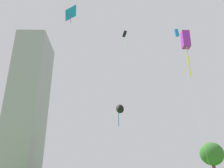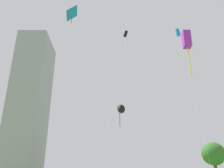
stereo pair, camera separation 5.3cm
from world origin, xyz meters
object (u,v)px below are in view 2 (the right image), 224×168
object	(u,v)px
kite_flying_1	(71,14)
distant_highrise_0	(28,105)
kite_flying_0	(125,36)
kite_flying_4	(119,110)
kite_flying_6	(186,40)
kite_flying_5	(177,34)
park_tree_1	(212,154)

from	to	relation	value
kite_flying_1	distant_highrise_0	distance (m)	78.03
kite_flying_0	kite_flying_4	bearing A→B (deg)	-123.78
kite_flying_6	distant_highrise_0	xyz separation A→B (m)	(-47.16, 88.23, 20.38)
kite_flying_0	kite_flying_6	distance (m)	16.50
kite_flying_5	kite_flying_6	distance (m)	11.80
kite_flying_4	park_tree_1	distance (m)	16.79
distant_highrise_0	kite_flying_6	bearing A→B (deg)	-62.50
kite_flying_1	kite_flying_6	distance (m)	28.56
kite_flying_4	kite_flying_6	size ratio (longest dim) A/B	0.73
distant_highrise_0	park_tree_1	bearing A→B (deg)	-52.75
kite_flying_5	kite_flying_1	bearing A→B (deg)	156.00
kite_flying_6	distant_highrise_0	size ratio (longest dim) A/B	0.23
kite_flying_4	distant_highrise_0	world-z (taller)	distant_highrise_0
kite_flying_0	kite_flying_5	size ratio (longest dim) A/B	1.10
kite_flying_5	distant_highrise_0	world-z (taller)	distant_highrise_0
kite_flying_6	distant_highrise_0	world-z (taller)	distant_highrise_0
kite_flying_0	kite_flying_6	size ratio (longest dim) A/B	1.56
kite_flying_1	park_tree_1	bearing A→B (deg)	0.60
kite_flying_0	distant_highrise_0	bearing A→B (deg)	119.01
kite_flying_6	kite_flying_1	bearing A→B (deg)	132.22
kite_flying_4	park_tree_1	bearing A→B (deg)	23.91
kite_flying_1	kite_flying_4	bearing A→B (deg)	-34.94
kite_flying_0	kite_flying_4	world-z (taller)	kite_flying_0
kite_flying_0	kite_flying_1	xyz separation A→B (m)	(-10.16, 4.32, 7.84)
kite_flying_5	kite_flying_6	bearing A→B (deg)	-103.67
kite_flying_1	park_tree_1	xyz separation A→B (m)	(23.47, 0.25, -26.34)
park_tree_1	kite_flying_0	bearing A→B (deg)	-161.05
kite_flying_1	kite_flying_6	world-z (taller)	kite_flying_1
distant_highrise_0	kite_flying_4	bearing A→B (deg)	-62.94
kite_flying_0	park_tree_1	world-z (taller)	kite_flying_0
kite_flying_1	distant_highrise_0	world-z (taller)	distant_highrise_0
kite_flying_0	kite_flying_4	size ratio (longest dim) A/B	2.15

